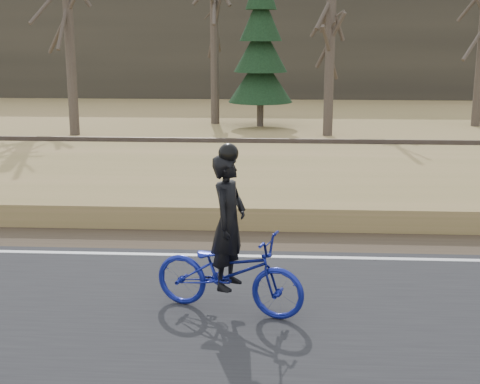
{
  "coord_description": "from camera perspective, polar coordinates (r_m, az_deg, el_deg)",
  "views": [
    {
      "loc": [
        -4.67,
        -10.45,
        3.72
      ],
      "look_at": [
        -5.31,
        0.5,
        1.1
      ],
      "focal_mm": 50.0,
      "sensor_mm": 36.0,
      "label": 1
    }
  ],
  "objects": [
    {
      "name": "bare_tree_far_left",
      "position": [
        25.59,
        -14.38,
        13.19
      ],
      "size": [
        0.36,
        0.36,
        7.59
      ],
      "primitive_type": "cylinder",
      "color": "#4F443A",
      "rests_on": "ground"
    },
    {
      "name": "bare_tree_near_left",
      "position": [
        24.91,
        7.69,
        11.95
      ],
      "size": [
        0.36,
        0.36,
        6.25
      ],
      "primitive_type": "cylinder",
      "color": "#4F443A",
      "rests_on": "ground"
    },
    {
      "name": "cyclist",
      "position": [
        8.91,
        -0.96,
        -5.82
      ],
      "size": [
        2.22,
        1.33,
        2.29
      ],
      "rotation": [
        0.0,
        0.0,
        1.26
      ],
      "color": "navy",
      "rests_on": "road"
    },
    {
      "name": "treeline_backdrop",
      "position": [
        40.73,
        10.13,
        12.21
      ],
      "size": [
        120.0,
        4.0,
        6.0
      ],
      "primitive_type": "cube",
      "color": "#383328",
      "rests_on": "ground"
    },
    {
      "name": "railroad",
      "position": [
        19.3,
        17.3,
        3.3
      ],
      "size": [
        120.0,
        2.4,
        0.29
      ],
      "color": "black",
      "rests_on": "ballast"
    },
    {
      "name": "bare_tree_left",
      "position": [
        28.06,
        -2.19,
        13.15
      ],
      "size": [
        0.36,
        0.36,
        7.18
      ],
      "primitive_type": "cylinder",
      "color": "#4F443A",
      "rests_on": "ground"
    },
    {
      "name": "ballast",
      "position": [
        19.35,
        17.24,
        2.42
      ],
      "size": [
        120.0,
        3.0,
        0.45
      ],
      "primitive_type": "cube",
      "color": "slate",
      "rests_on": "ground"
    },
    {
      "name": "conifer",
      "position": [
        27.22,
        1.78,
        12.1
      ],
      "size": [
        2.6,
        2.6,
        6.53
      ],
      "color": "#4F443A",
      "rests_on": "ground"
    }
  ]
}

